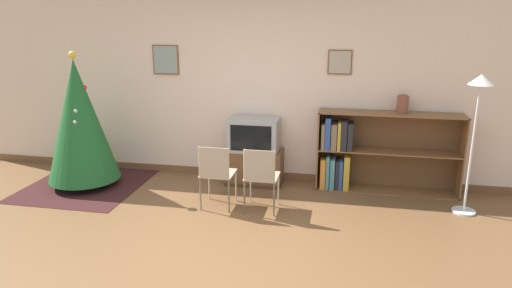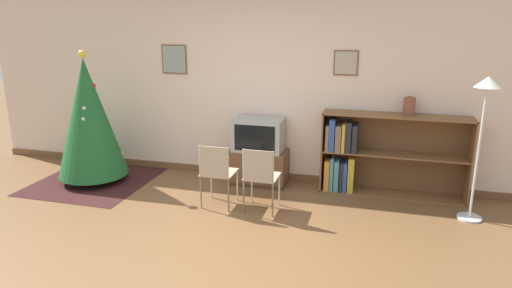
{
  "view_description": "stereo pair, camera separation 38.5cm",
  "coord_description": "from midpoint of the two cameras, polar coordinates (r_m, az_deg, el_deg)",
  "views": [
    {
      "loc": [
        1.35,
        -3.76,
        2.34
      ],
      "look_at": [
        0.33,
        1.39,
        0.84
      ],
      "focal_mm": 32.0,
      "sensor_mm": 36.0,
      "label": 1
    },
    {
      "loc": [
        1.73,
        -3.68,
        2.34
      ],
      "look_at": [
        0.33,
        1.39,
        0.84
      ],
      "focal_mm": 32.0,
      "sensor_mm": 36.0,
      "label": 2
    }
  ],
  "objects": [
    {
      "name": "ground_plane",
      "position": [
        4.66,
        -10.05,
        -14.52
      ],
      "size": [
        24.0,
        24.0,
        0.0
      ],
      "primitive_type": "plane",
      "color": "brown"
    },
    {
      "name": "wall_back",
      "position": [
        6.55,
        -2.55,
        7.22
      ],
      "size": [
        8.73,
        0.11,
        2.7
      ],
      "color": "beige",
      "rests_on": "ground_plane"
    },
    {
      "name": "area_rug",
      "position": [
        7.01,
        -21.93,
        -4.77
      ],
      "size": [
        1.57,
        1.66,
        0.01
      ],
      "color": "#381919",
      "rests_on": "ground_plane"
    },
    {
      "name": "christmas_tree",
      "position": [
        6.75,
        -22.75,
        2.66
      ],
      "size": [
        0.97,
        0.97,
        1.87
      ],
      "color": "maroon",
      "rests_on": "area_rug"
    },
    {
      "name": "tv_console",
      "position": [
        6.5,
        -1.96,
        -2.86
      ],
      "size": [
        0.8,
        0.45,
        0.49
      ],
      "color": "#4C311E",
      "rests_on": "ground_plane"
    },
    {
      "name": "television",
      "position": [
        6.36,
        -2.0,
        1.17
      ],
      "size": [
        0.69,
        0.44,
        0.46
      ],
      "color": "#9E9E99",
      "rests_on": "tv_console"
    },
    {
      "name": "folding_chair_left",
      "position": [
        5.63,
        -6.96,
        -3.58
      ],
      "size": [
        0.4,
        0.4,
        0.82
      ],
      "color": "tan",
      "rests_on": "ground_plane"
    },
    {
      "name": "folding_chair_right",
      "position": [
        5.49,
        -1.43,
        -3.99
      ],
      "size": [
        0.4,
        0.4,
        0.82
      ],
      "color": "tan",
      "rests_on": "ground_plane"
    },
    {
      "name": "bookshelf",
      "position": [
        6.32,
        11.44,
        -1.08
      ],
      "size": [
        1.88,
        0.36,
        1.09
      ],
      "color": "brown",
      "rests_on": "ground_plane"
    },
    {
      "name": "vase",
      "position": [
        6.23,
        16.19,
        4.86
      ],
      "size": [
        0.15,
        0.15,
        0.24
      ],
      "color": "brown",
      "rests_on": "bookshelf"
    },
    {
      "name": "standing_lamp",
      "position": [
        5.76,
        24.25,
        4.06
      ],
      "size": [
        0.28,
        0.28,
        1.69
      ],
      "color": "silver",
      "rests_on": "ground_plane"
    }
  ]
}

